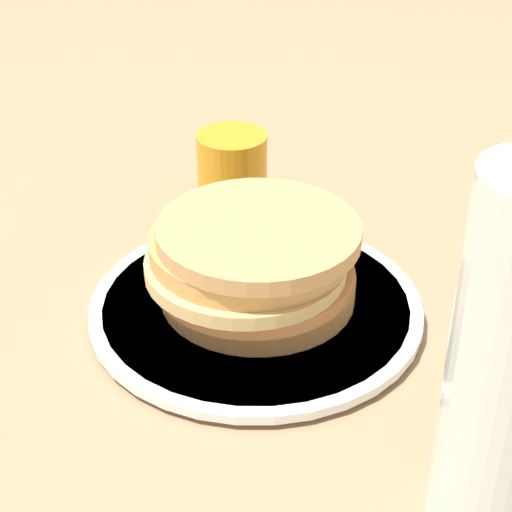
{
  "coord_description": "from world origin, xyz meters",
  "views": [
    {
      "loc": [
        0.55,
        0.03,
        0.39
      ],
      "look_at": [
        0.02,
        -0.03,
        0.05
      ],
      "focal_mm": 60.0,
      "sensor_mm": 36.0,
      "label": 1
    }
  ],
  "objects": [
    {
      "name": "pancake_stack",
      "position": [
        0.02,
        -0.03,
        0.05
      ],
      "size": [
        0.16,
        0.16,
        0.07
      ],
      "color": "#B57E49",
      "rests_on": "plate"
    },
    {
      "name": "plate",
      "position": [
        0.02,
        -0.03,
        0.01
      ],
      "size": [
        0.25,
        0.25,
        0.01
      ],
      "color": "white",
      "rests_on": "ground_plane"
    },
    {
      "name": "ground_plane",
      "position": [
        0.0,
        0.0,
        0.0
      ],
      "size": [
        4.0,
        4.0,
        0.0
      ],
      "primitive_type": "plane",
      "color": "#9E7F5B"
    },
    {
      "name": "juice_glass",
      "position": [
        -0.16,
        -0.07,
        0.03
      ],
      "size": [
        0.07,
        0.07,
        0.07
      ],
      "color": "orange",
      "rests_on": "ground_plane"
    }
  ]
}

